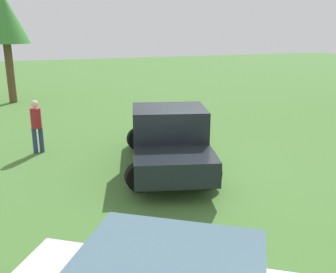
{
  "coord_description": "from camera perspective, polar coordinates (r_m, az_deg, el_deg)",
  "views": [
    {
      "loc": [
        -4.22,
        -9.2,
        3.84
      ],
      "look_at": [
        -0.66,
        0.31,
        0.9
      ],
      "focal_mm": 40.29,
      "sensor_mm": 36.0,
      "label": 1
    }
  ],
  "objects": [
    {
      "name": "pickup_truck",
      "position": [
        10.44,
        0.06,
        -0.09
      ],
      "size": [
        3.21,
        5.39,
        1.79
      ],
      "rotation": [
        0.0,
        0.0,
        1.3
      ],
      "color": "black",
      "rests_on": "ground_plane"
    },
    {
      "name": "ground_plane",
      "position": [
        10.83,
        3.84,
        -4.66
      ],
      "size": [
        80.0,
        80.0,
        0.0
      ],
      "primitive_type": "plane",
      "color": "#477533"
    },
    {
      "name": "person_bystander",
      "position": [
        12.48,
        -19.28,
        1.86
      ],
      "size": [
        0.38,
        0.38,
        1.69
      ],
      "rotation": [
        0.0,
        0.0,
        1.78
      ],
      "color": "navy",
      "rests_on": "ground_plane"
    },
    {
      "name": "tree_far_center",
      "position": [
        21.49,
        -23.56,
        15.98
      ],
      "size": [
        2.39,
        2.39,
        5.63
      ],
      "color": "brown",
      "rests_on": "ground_plane"
    }
  ]
}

